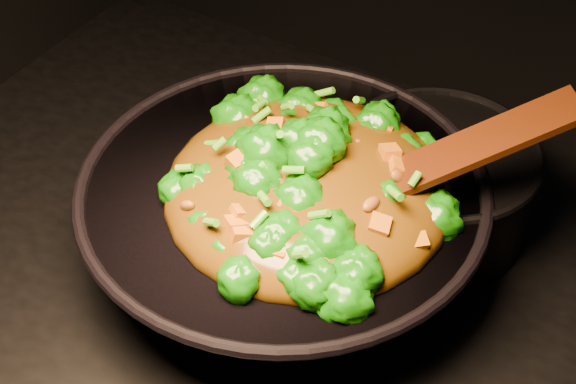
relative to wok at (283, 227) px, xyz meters
The scene contains 4 objects.
wok is the anchor object (origin of this frame).
stir_fry 0.11m from the wok, ahead, with size 0.29×0.29×0.10m, color #167108, non-canonical shape.
spatula 0.18m from the wok, 20.56° to the left, with size 0.30×0.05×0.01m, color #3A1508.
back_pot 0.17m from the wok, 49.69° to the left, with size 0.21×0.21×0.12m, color black.
Camera 1 is at (0.24, -0.46, 1.62)m, focal length 55.00 mm.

